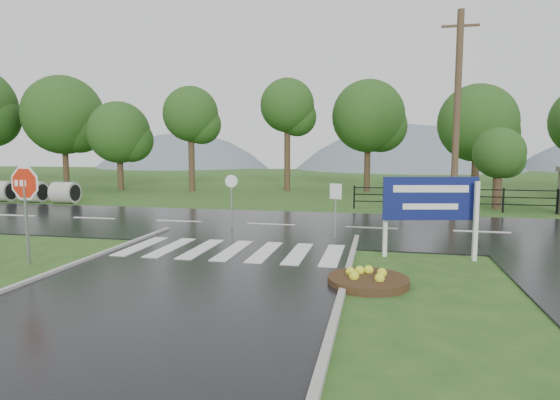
# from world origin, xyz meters

# --- Properties ---
(ground) EXTENTS (120.00, 120.00, 0.00)m
(ground) POSITION_xyz_m (0.00, 0.00, 0.00)
(ground) COLOR #29511B
(ground) RESTS_ON ground
(main_road) EXTENTS (90.00, 8.00, 0.04)m
(main_road) POSITION_xyz_m (0.00, 10.00, 0.00)
(main_road) COLOR black
(main_road) RESTS_ON ground
(walkway) EXTENTS (2.20, 11.00, 0.04)m
(walkway) POSITION_xyz_m (8.50, 4.00, 0.00)
(walkway) COLOR black
(walkway) RESTS_ON ground
(crosswalk) EXTENTS (6.50, 2.80, 0.02)m
(crosswalk) POSITION_xyz_m (0.00, 5.00, 0.06)
(crosswalk) COLOR silver
(crosswalk) RESTS_ON ground
(fence_west) EXTENTS (9.58, 0.08, 1.20)m
(fence_west) POSITION_xyz_m (7.75, 16.00, 0.72)
(fence_west) COLOR black
(fence_west) RESTS_ON ground
(hills) EXTENTS (102.00, 48.00, 48.00)m
(hills) POSITION_xyz_m (3.49, 65.00, -15.54)
(hills) COLOR slate
(hills) RESTS_ON ground
(treeline) EXTENTS (83.20, 5.20, 10.00)m
(treeline) POSITION_xyz_m (1.00, 24.00, 0.00)
(treeline) COLOR #1D4415
(treeline) RESTS_ON ground
(culvert_pipes) EXTENTS (5.50, 1.20, 1.20)m
(culvert_pipes) POSITION_xyz_m (-15.26, 15.00, 0.60)
(culvert_pipes) COLOR #9E9B93
(culvert_pipes) RESTS_ON ground
(stop_sign) EXTENTS (1.25, 0.15, 2.81)m
(stop_sign) POSITION_xyz_m (-4.96, 2.50, 1.95)
(stop_sign) COLOR #939399
(stop_sign) RESTS_ON ground
(estate_billboard) EXTENTS (2.61, 0.61, 2.32)m
(estate_billboard) POSITION_xyz_m (5.68, 5.38, 1.60)
(estate_billboard) COLOR silver
(estate_billboard) RESTS_ON ground
(flower_bed) EXTENTS (1.85, 1.85, 0.37)m
(flower_bed) POSITION_xyz_m (4.07, 2.41, 0.14)
(flower_bed) COLOR #332111
(flower_bed) RESTS_ON ground
(reg_sign_small) EXTENTS (0.41, 0.16, 1.92)m
(reg_sign_small) POSITION_xyz_m (2.83, 7.55, 1.38)
(reg_sign_small) COLOR #939399
(reg_sign_small) RESTS_ON ground
(reg_sign_round) EXTENTS (0.48, 0.09, 2.08)m
(reg_sign_round) POSITION_xyz_m (-1.34, 9.04, 1.33)
(reg_sign_round) COLOR #939399
(reg_sign_round) RESTS_ON ground
(utility_pole_east) EXTENTS (1.69, 0.32, 9.49)m
(utility_pole_east) POSITION_xyz_m (7.77, 15.50, 4.82)
(utility_pole_east) COLOR #473523
(utility_pole_east) RESTS_ON ground
(entrance_tree_left) EXTENTS (2.57, 2.57, 4.16)m
(entrance_tree_left) POSITION_xyz_m (10.17, 17.50, 2.83)
(entrance_tree_left) COLOR #3D2B1C
(entrance_tree_left) RESTS_ON ground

